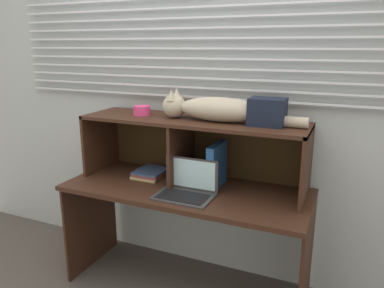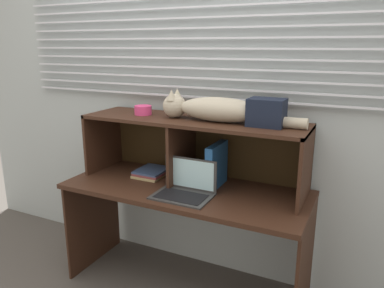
% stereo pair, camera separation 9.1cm
% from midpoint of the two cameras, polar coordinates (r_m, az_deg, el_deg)
% --- Properties ---
extents(back_panel_with_blinds, '(4.40, 0.08, 2.50)m').
position_cam_midpoint_polar(back_panel_with_blinds, '(2.57, 1.25, 7.08)').
color(back_panel_with_blinds, '#A9B4B5').
rests_on(back_panel_with_blinds, ground).
extents(desk, '(1.57, 0.63, 0.73)m').
position_cam_midpoint_polar(desk, '(2.44, -2.06, -9.63)').
color(desk, '#371F14').
rests_on(desk, ground).
extents(hutch_shelf_unit, '(1.46, 0.41, 0.43)m').
position_cam_midpoint_polar(hutch_shelf_unit, '(2.42, -0.92, 1.19)').
color(hutch_shelf_unit, '#371F14').
rests_on(hutch_shelf_unit, desk).
extents(cat, '(0.91, 0.18, 0.18)m').
position_cam_midpoint_polar(cat, '(2.29, 2.21, 5.39)').
color(cat, '#B0A58D').
rests_on(cat, hutch_shelf_unit).
extents(laptop, '(0.35, 0.24, 0.21)m').
position_cam_midpoint_polar(laptop, '(2.26, -2.04, -6.82)').
color(laptop, '#343434').
rests_on(laptop, desk).
extents(binder_upright, '(0.05, 0.26, 0.28)m').
position_cam_midpoint_polar(binder_upright, '(2.36, 2.75, -3.29)').
color(binder_upright, '#1F4F8B').
rests_on(binder_upright, desk).
extents(book_stack, '(0.20, 0.23, 0.05)m').
position_cam_midpoint_polar(book_stack, '(2.60, -7.36, -4.44)').
color(book_stack, tan).
rests_on(book_stack, desk).
extents(small_basket, '(0.12, 0.12, 0.06)m').
position_cam_midpoint_polar(small_basket, '(2.52, -8.73, 5.11)').
color(small_basket, '#DA3B76').
rests_on(small_basket, hutch_shelf_unit).
extents(storage_box, '(0.21, 0.15, 0.16)m').
position_cam_midpoint_polar(storage_box, '(2.19, 10.33, 4.87)').
color(storage_box, black).
rests_on(storage_box, hutch_shelf_unit).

